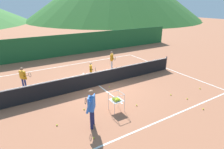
# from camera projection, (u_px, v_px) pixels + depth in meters

# --- Properties ---
(ground_plane) EXTENTS (120.00, 120.00, 0.00)m
(ground_plane) POSITION_uv_depth(u_px,v_px,m) (99.00, 86.00, 11.61)
(ground_plane) COLOR #A86647
(line_baseline_near) EXTENTS (12.34, 0.08, 0.01)m
(line_baseline_near) POSITION_uv_depth(u_px,v_px,m) (150.00, 125.00, 7.84)
(line_baseline_near) COLOR white
(line_baseline_near) RESTS_ON ground
(line_baseline_far) EXTENTS (12.34, 0.08, 0.01)m
(line_baseline_far) POSITION_uv_depth(u_px,v_px,m) (72.00, 65.00, 15.59)
(line_baseline_far) COLOR white
(line_baseline_far) RESTS_ON ground
(line_sideline_east) EXTENTS (0.08, 9.73, 0.01)m
(line_sideline_east) POSITION_uv_depth(u_px,v_px,m) (168.00, 69.00, 14.59)
(line_sideline_east) COLOR white
(line_sideline_east) RESTS_ON ground
(line_service_center) EXTENTS (0.08, 5.26, 0.01)m
(line_service_center) POSITION_uv_depth(u_px,v_px,m) (99.00, 86.00, 11.61)
(line_service_center) COLOR white
(line_service_center) RESTS_ON ground
(tennis_net) EXTENTS (11.88, 0.08, 1.05)m
(tennis_net) POSITION_uv_depth(u_px,v_px,m) (99.00, 78.00, 11.43)
(tennis_net) COLOR #333338
(tennis_net) RESTS_ON ground
(instructor) EXTENTS (0.58, 0.83, 1.70)m
(instructor) POSITION_uv_depth(u_px,v_px,m) (91.00, 105.00, 7.41)
(instructor) COLOR #191E4C
(instructor) RESTS_ON ground
(student_0) EXTENTS (0.61, 0.57, 1.38)m
(student_0) POSITION_uv_depth(u_px,v_px,m) (23.00, 76.00, 10.88)
(student_0) COLOR navy
(student_0) RESTS_ON ground
(student_1) EXTENTS (0.41, 0.67, 1.20)m
(student_1) POSITION_uv_depth(u_px,v_px,m) (91.00, 69.00, 12.31)
(student_1) COLOR navy
(student_1) RESTS_ON ground
(student_2) EXTENTS (0.49, 0.71, 1.36)m
(student_2) POSITION_uv_depth(u_px,v_px,m) (112.00, 58.00, 14.44)
(student_2) COLOR silver
(student_2) RESTS_ON ground
(ball_cart) EXTENTS (0.58, 0.58, 0.90)m
(ball_cart) POSITION_uv_depth(u_px,v_px,m) (116.00, 99.00, 8.72)
(ball_cart) COLOR #B7B7BC
(ball_cart) RESTS_ON ground
(tennis_ball_0) EXTENTS (0.07, 0.07, 0.07)m
(tennis_ball_0) POSITION_uv_depth(u_px,v_px,m) (200.00, 88.00, 11.15)
(tennis_ball_0) COLOR yellow
(tennis_ball_0) RESTS_ON ground
(tennis_ball_1) EXTENTS (0.07, 0.07, 0.07)m
(tennis_ball_1) POSITION_uv_depth(u_px,v_px,m) (203.00, 109.00, 8.98)
(tennis_ball_1) COLOR yellow
(tennis_ball_1) RESTS_ON ground
(tennis_ball_3) EXTENTS (0.07, 0.07, 0.07)m
(tennis_ball_3) POSITION_uv_depth(u_px,v_px,m) (57.00, 125.00, 7.79)
(tennis_ball_3) COLOR yellow
(tennis_ball_3) RESTS_ON ground
(tennis_ball_4) EXTENTS (0.07, 0.07, 0.07)m
(tennis_ball_4) POSITION_uv_depth(u_px,v_px,m) (187.00, 99.00, 9.94)
(tennis_ball_4) COLOR yellow
(tennis_ball_4) RESTS_ON ground
(tennis_ball_5) EXTENTS (0.07, 0.07, 0.07)m
(tennis_ball_5) POSITION_uv_depth(u_px,v_px,m) (171.00, 95.00, 10.37)
(tennis_ball_5) COLOR yellow
(tennis_ball_5) RESTS_ON ground
(tennis_ball_6) EXTENTS (0.07, 0.07, 0.07)m
(tennis_ball_6) POSITION_uv_depth(u_px,v_px,m) (137.00, 105.00, 9.31)
(tennis_ball_6) COLOR yellow
(tennis_ball_6) RESTS_ON ground
(tennis_ball_7) EXTENTS (0.07, 0.07, 0.07)m
(tennis_ball_7) POSITION_uv_depth(u_px,v_px,m) (84.00, 109.00, 8.96)
(tennis_ball_7) COLOR yellow
(tennis_ball_7) RESTS_ON ground
(tennis_ball_9) EXTENTS (0.07, 0.07, 0.07)m
(tennis_ball_9) POSITION_uv_depth(u_px,v_px,m) (109.00, 87.00, 11.35)
(tennis_ball_9) COLOR yellow
(tennis_ball_9) RESTS_ON ground
(tennis_ball_10) EXTENTS (0.07, 0.07, 0.07)m
(tennis_ball_10) POSITION_uv_depth(u_px,v_px,m) (94.00, 138.00, 7.04)
(tennis_ball_10) COLOR yellow
(tennis_ball_10) RESTS_ON ground
(windscreen_fence) EXTENTS (27.14, 0.08, 2.10)m
(windscreen_fence) POSITION_uv_depth(u_px,v_px,m) (60.00, 46.00, 17.65)
(windscreen_fence) COLOR #1E5B2D
(windscreen_fence) RESTS_ON ground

